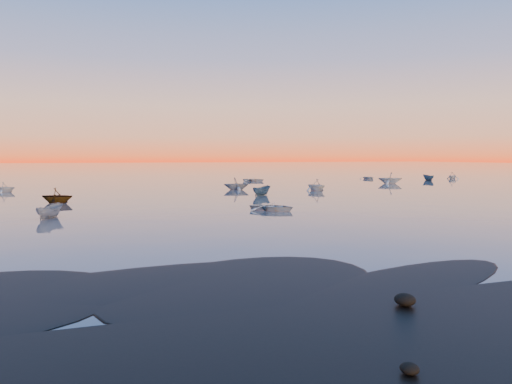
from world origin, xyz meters
name	(u,v)px	position (x,y,z in m)	size (l,w,h in m)	color
ground	(169,177)	(0.00, 100.00, 0.00)	(600.00, 600.00, 0.00)	#6F635D
moored_fleet	(223,190)	(0.00, 53.00, 0.00)	(124.00, 58.00, 1.20)	silver
boat_near_left	(272,211)	(-3.39, 24.49, 0.00)	(4.21, 1.75, 1.05)	silver
boat_near_center	(262,195)	(1.83, 41.44, 0.00)	(3.53, 1.50, 1.22)	#375569
boat_near_right	(316,191)	(12.39, 47.12, 0.00)	(3.73, 1.68, 1.31)	silver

